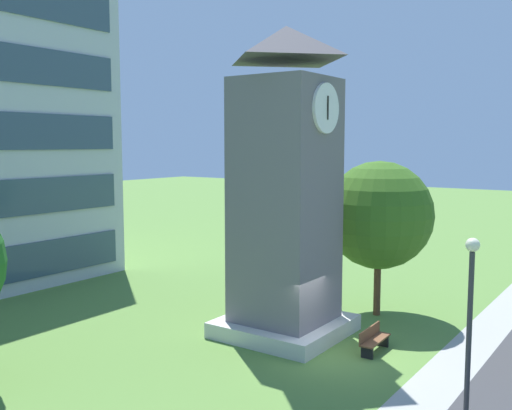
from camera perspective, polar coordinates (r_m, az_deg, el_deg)
ground_plane at (r=20.90m, az=7.74°, el=-14.66°), size 160.00×160.00×0.00m
kerb_strip at (r=19.61m, az=17.78°, el=-16.33°), size 120.00×1.60×0.01m
clock_tower at (r=21.89m, az=2.94°, el=0.60°), size 4.44×4.44×11.74m
park_bench at (r=21.36m, az=11.61°, el=-12.95°), size 1.81×0.53×0.88m
street_lamp at (r=16.02m, az=20.53°, el=-9.57°), size 0.36×0.36×5.00m
tree_near_tower at (r=24.98m, az=12.12°, el=-0.99°), size 4.61×4.61×6.68m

